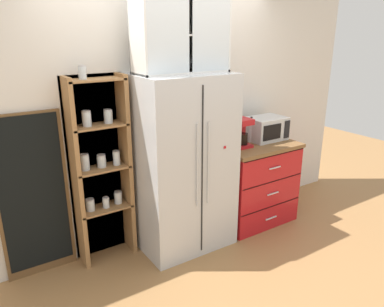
{
  "coord_description": "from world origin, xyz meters",
  "views": [
    {
      "loc": [
        -1.79,
        -2.86,
        2.11
      ],
      "look_at": [
        0.1,
        0.03,
        0.96
      ],
      "focal_mm": 34.39,
      "sensor_mm": 36.0,
      "label": 1
    }
  ],
  "objects_px": {
    "microwave": "(266,128)",
    "coffee_maker": "(240,132)",
    "refrigerator": "(184,164)",
    "chalkboard_menu": "(33,197)",
    "bottle_clear": "(251,131)",
    "mug_navy": "(225,144)"
  },
  "relations": [
    {
      "from": "mug_navy",
      "to": "bottle_clear",
      "type": "height_order",
      "value": "bottle_clear"
    },
    {
      "from": "coffee_maker",
      "to": "bottle_clear",
      "type": "relative_size",
      "value": 1.09
    },
    {
      "from": "coffee_maker",
      "to": "bottle_clear",
      "type": "distance_m",
      "value": 0.22
    },
    {
      "from": "refrigerator",
      "to": "microwave",
      "type": "bearing_deg",
      "value": 2.52
    },
    {
      "from": "microwave",
      "to": "chalkboard_menu",
      "type": "height_order",
      "value": "chalkboard_menu"
    },
    {
      "from": "coffee_maker",
      "to": "mug_navy",
      "type": "distance_m",
      "value": 0.21
    },
    {
      "from": "mug_navy",
      "to": "coffee_maker",
      "type": "bearing_deg",
      "value": -13.94
    },
    {
      "from": "chalkboard_menu",
      "to": "microwave",
      "type": "bearing_deg",
      "value": -5.65
    },
    {
      "from": "mug_navy",
      "to": "chalkboard_menu",
      "type": "distance_m",
      "value": 1.94
    },
    {
      "from": "bottle_clear",
      "to": "chalkboard_menu",
      "type": "distance_m",
      "value": 2.32
    },
    {
      "from": "coffee_maker",
      "to": "chalkboard_menu",
      "type": "relative_size",
      "value": 0.21
    },
    {
      "from": "microwave",
      "to": "coffee_maker",
      "type": "distance_m",
      "value": 0.42
    },
    {
      "from": "microwave",
      "to": "bottle_clear",
      "type": "distance_m",
      "value": 0.21
    },
    {
      "from": "microwave",
      "to": "mug_navy",
      "type": "xyz_separation_m",
      "value": [
        -0.58,
        -0.0,
        -0.09
      ]
    },
    {
      "from": "coffee_maker",
      "to": "bottle_clear",
      "type": "height_order",
      "value": "coffee_maker"
    },
    {
      "from": "coffee_maker",
      "to": "mug_navy",
      "type": "xyz_separation_m",
      "value": [
        -0.17,
        0.04,
        -0.11
      ]
    },
    {
      "from": "mug_navy",
      "to": "chalkboard_menu",
      "type": "relative_size",
      "value": 0.07
    },
    {
      "from": "refrigerator",
      "to": "chalkboard_menu",
      "type": "distance_m",
      "value": 1.39
    },
    {
      "from": "refrigerator",
      "to": "microwave",
      "type": "xyz_separation_m",
      "value": [
        1.14,
        0.05,
        0.19
      ]
    },
    {
      "from": "microwave",
      "to": "mug_navy",
      "type": "bearing_deg",
      "value": -179.98
    },
    {
      "from": "chalkboard_menu",
      "to": "bottle_clear",
      "type": "bearing_deg",
      "value": -5.55
    },
    {
      "from": "mug_navy",
      "to": "chalkboard_menu",
      "type": "xyz_separation_m",
      "value": [
        -1.91,
        0.25,
        -0.23
      ]
    }
  ]
}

